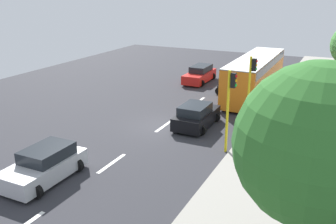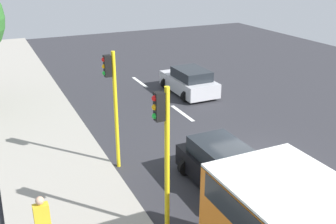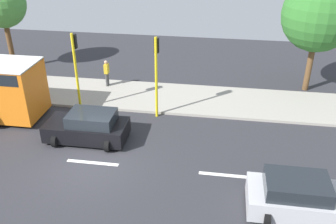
% 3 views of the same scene
% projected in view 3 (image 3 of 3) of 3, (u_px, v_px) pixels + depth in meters
% --- Properties ---
extents(ground_plane, '(40.00, 60.00, 0.10)m').
position_uv_depth(ground_plane, '(93.00, 164.00, 16.76)').
color(ground_plane, '#2D2D33').
extents(sidewalk, '(4.00, 60.00, 0.15)m').
position_uv_depth(sidewalk, '(130.00, 95.00, 22.80)').
color(sidewalk, '#9E998E').
rests_on(sidewalk, ground).
extents(lane_stripe_north, '(0.20, 2.40, 0.01)m').
position_uv_depth(lane_stripe_north, '(227.00, 175.00, 15.92)').
color(lane_stripe_north, white).
rests_on(lane_stripe_north, ground).
extents(lane_stripe_mid, '(0.20, 2.40, 0.01)m').
position_uv_depth(lane_stripe_mid, '(93.00, 163.00, 16.73)').
color(lane_stripe_mid, white).
rests_on(lane_stripe_mid, ground).
extents(car_black, '(2.29, 3.95, 1.52)m').
position_uv_depth(car_black, '(88.00, 127.00, 18.13)').
color(car_black, black).
rests_on(car_black, ground).
extents(car_silver, '(2.34, 4.10, 1.52)m').
position_uv_depth(car_silver, '(302.00, 198.00, 13.62)').
color(car_silver, '#B7B7BC').
rests_on(car_silver, ground).
extents(pedestrian_near_signal, '(0.40, 0.24, 1.69)m').
position_uv_depth(pedestrian_near_signal, '(107.00, 72.00, 23.50)').
color(pedestrian_near_signal, '#3F3F3F').
rests_on(pedestrian_near_signal, sidewalk).
extents(traffic_light_corner, '(0.49, 0.24, 4.50)m').
position_uv_depth(traffic_light_corner, '(156.00, 66.00, 19.29)').
color(traffic_light_corner, yellow).
rests_on(traffic_light_corner, ground).
extents(traffic_light_midblock, '(0.49, 0.24, 4.50)m').
position_uv_depth(traffic_light_midblock, '(76.00, 61.00, 19.89)').
color(traffic_light_midblock, yellow).
rests_on(traffic_light_midblock, ground).
extents(street_tree_center, '(3.18, 3.18, 6.18)m').
position_uv_depth(street_tree_center, '(2.00, 5.00, 24.82)').
color(street_tree_center, brown).
rests_on(street_tree_center, ground).
extents(street_tree_south, '(4.30, 4.30, 6.89)m').
position_uv_depth(street_tree_south, '(319.00, 15.00, 21.50)').
color(street_tree_south, brown).
rests_on(street_tree_south, ground).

